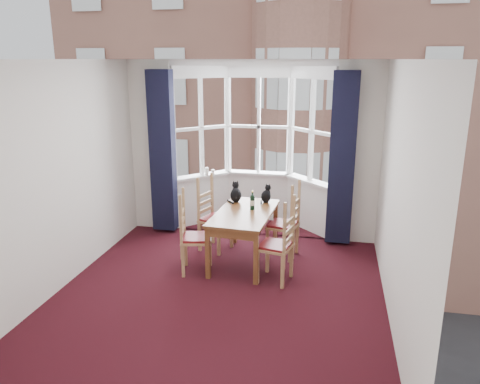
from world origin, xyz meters
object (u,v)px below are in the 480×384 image
(chair_right_near, at_px, (282,248))
(candle_tall, at_px, (207,171))
(chair_left_far, at_px, (211,219))
(chair_left_near, at_px, (190,239))
(cat_left, at_px, (236,194))
(cat_right, at_px, (266,195))
(wine_bottle, at_px, (252,201))
(chair_right_far, at_px, (289,226))
(dining_table, at_px, (244,218))
(candle_short, at_px, (213,172))

(chair_right_near, xyz_separation_m, candle_tall, (-1.54, 2.01, 0.46))
(chair_left_far, bearing_deg, chair_right_near, -37.44)
(chair_left_near, relative_size, cat_left, 2.90)
(cat_left, xyz_separation_m, cat_right, (0.45, 0.06, -0.01))
(cat_left, relative_size, wine_bottle, 1.17)
(chair_right_far, bearing_deg, candle_tall, 142.35)
(chair_right_far, bearing_deg, dining_table, -154.24)
(chair_right_far, height_order, candle_short, candle_short)
(chair_right_near, xyz_separation_m, cat_right, (-0.36, 1.04, 0.38))
(dining_table, height_order, candle_tall, candle_tall)
(chair_right_near, distance_m, candle_short, 2.54)
(cat_right, relative_size, candle_tall, 2.15)
(candle_tall, bearing_deg, chair_right_far, -37.65)
(dining_table, distance_m, candle_tall, 1.79)
(wine_bottle, relative_size, candle_tall, 2.09)
(chair_left_near, bearing_deg, chair_right_far, 30.93)
(dining_table, bearing_deg, candle_short, 119.26)
(cat_left, xyz_separation_m, wine_bottle, (0.31, -0.32, -0.00))
(chair_right_near, relative_size, chair_right_far, 1.00)
(chair_left_far, xyz_separation_m, cat_right, (0.83, 0.13, 0.38))
(chair_left_near, xyz_separation_m, chair_left_far, (0.06, 0.85, 0.00))
(candle_tall, bearing_deg, chair_right_near, -52.47)
(cat_left, bearing_deg, dining_table, -64.08)
(dining_table, height_order, cat_right, cat_right)
(chair_right_near, distance_m, cat_left, 1.33)
(chair_right_near, distance_m, chair_right_far, 0.81)
(chair_right_far, bearing_deg, chair_left_far, 175.38)
(chair_right_near, bearing_deg, chair_right_far, 89.54)
(chair_right_near, height_order, candle_tall, candle_tall)
(dining_table, distance_m, cat_right, 0.59)
(dining_table, bearing_deg, candle_tall, 122.64)
(dining_table, distance_m, chair_left_near, 0.83)
(chair_right_far, bearing_deg, chair_left_near, -149.07)
(chair_left_far, distance_m, chair_right_near, 1.50)
(chair_left_far, distance_m, chair_right_far, 1.20)
(chair_right_near, bearing_deg, wine_bottle, 127.67)
(wine_bottle, distance_m, candle_tall, 1.71)
(chair_left_near, xyz_separation_m, wine_bottle, (0.75, 0.59, 0.39))
(chair_right_far, distance_m, candle_short, 1.95)
(chair_left_near, bearing_deg, candle_short, 95.45)
(chair_right_far, bearing_deg, candle_short, 139.74)
(cat_right, height_order, wine_bottle, cat_right)
(dining_table, height_order, candle_short, candle_short)
(chair_right_near, height_order, chair_right_far, same)
(chair_right_far, height_order, cat_left, cat_left)
(chair_left_far, bearing_deg, candle_tall, 107.88)
(chair_left_far, height_order, candle_tall, candle_tall)
(cat_right, height_order, candle_tall, cat_right)
(cat_right, distance_m, candle_short, 1.47)
(chair_right_near, relative_size, wine_bottle, 3.38)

